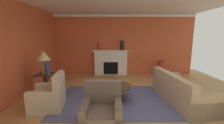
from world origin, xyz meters
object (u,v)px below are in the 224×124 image
at_px(side_table, 46,82).
at_px(table_lamp, 43,58).
at_px(coffee_table, 115,89).
at_px(armchair_facing_fireplace, 102,114).
at_px(vase_mantel_right, 122,45).
at_px(vase_on_side_table, 47,68).
at_px(vase_tall_corner, 161,68).
at_px(sofa, 180,92).
at_px(vase_mantel_left, 99,46).
at_px(fireplace, 111,63).
at_px(armchair_near_window, 49,97).

bearing_deg(side_table, table_lamp, 165.96).
bearing_deg(coffee_table, table_lamp, 168.41).
xyz_separation_m(armchair_facing_fireplace, vase_mantel_right, (0.72, 4.27, 1.16)).
height_order(armchair_facing_fireplace, vase_on_side_table, vase_on_side_table).
bearing_deg(table_lamp, vase_tall_corner, 25.59).
bearing_deg(sofa, vase_on_side_table, 173.09).
bearing_deg(vase_mantel_right, sofa, -64.07).
bearing_deg(vase_mantel_left, table_lamp, -123.26).
xyz_separation_m(fireplace, sofa, (2.03, -3.10, -0.28)).
xyz_separation_m(fireplace, side_table, (-2.15, -2.49, -0.18)).
bearing_deg(side_table, vase_mantel_left, 56.74).
xyz_separation_m(sofa, table_lamp, (-4.19, 0.61, 0.93)).
relative_size(vase_on_side_table, vase_mantel_left, 1.09).
bearing_deg(coffee_table, fireplace, 92.32).
height_order(fireplace, sofa, fireplace).
bearing_deg(fireplace, table_lamp, -130.82).
bearing_deg(vase_tall_corner, sofa, -97.97).
bearing_deg(vase_mantel_right, vase_tall_corner, -7.59).
distance_m(fireplace, side_table, 3.30).
xyz_separation_m(fireplace, vase_mantel_left, (-0.55, -0.05, 0.84)).
height_order(armchair_near_window, armchair_facing_fireplace, same).
xyz_separation_m(armchair_near_window, vase_on_side_table, (-0.37, 0.85, 0.60)).
bearing_deg(vase_mantel_right, fireplace, 174.85).
height_order(side_table, vase_mantel_left, vase_mantel_left).
bearing_deg(sofa, fireplace, 123.26).
bearing_deg(armchair_near_window, armchair_facing_fireplace, -30.42).
height_order(armchair_facing_fireplace, side_table, armchair_facing_fireplace).
distance_m(sofa, vase_on_side_table, 4.11).
xyz_separation_m(vase_on_side_table, vase_mantel_left, (1.45, 2.56, 0.51)).
bearing_deg(vase_tall_corner, fireplace, 172.96).
xyz_separation_m(coffee_table, vase_on_side_table, (-2.12, 0.35, 0.58)).
xyz_separation_m(table_lamp, vase_mantel_left, (1.60, 2.44, 0.20)).
bearing_deg(armchair_facing_fireplace, vase_tall_corner, 57.16).
xyz_separation_m(armchair_near_window, armchair_facing_fireplace, (1.47, -0.86, 0.00)).
xyz_separation_m(table_lamp, vase_tall_corner, (4.58, 2.19, -0.85)).
xyz_separation_m(sofa, side_table, (-4.19, 0.61, 0.10)).
distance_m(vase_tall_corner, vase_mantel_right, 2.18).
bearing_deg(coffee_table, vase_tall_corner, 49.05).
xyz_separation_m(armchair_near_window, table_lamp, (-0.52, 0.97, 0.92)).
height_order(fireplace, armchair_near_window, fireplace).
bearing_deg(armchair_facing_fireplace, fireplace, 87.77).
bearing_deg(fireplace, armchair_near_window, -115.32).
height_order(fireplace, vase_mantel_left, vase_mantel_left).
relative_size(armchair_near_window, vase_tall_corner, 1.27).
bearing_deg(vase_mantel_right, armchair_facing_fireplace, -99.55).
xyz_separation_m(coffee_table, side_table, (-2.27, 0.47, 0.06)).
height_order(sofa, table_lamp, table_lamp).
xyz_separation_m(armchair_facing_fireplace, vase_tall_corner, (2.59, 4.02, 0.07)).
relative_size(fireplace, coffee_table, 1.80).
height_order(side_table, table_lamp, table_lamp).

